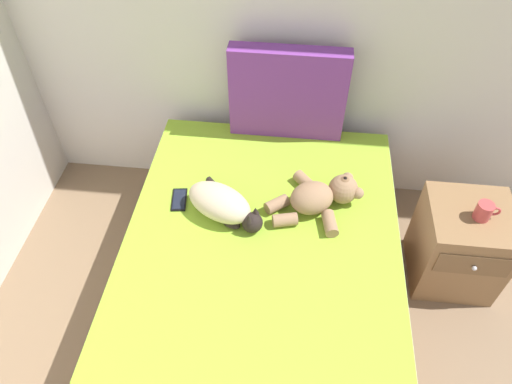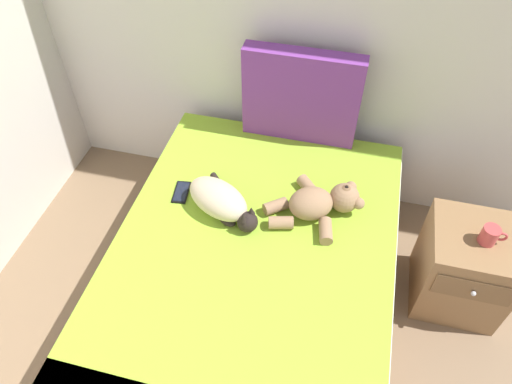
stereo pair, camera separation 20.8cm
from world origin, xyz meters
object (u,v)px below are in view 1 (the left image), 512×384
Objects in this scene: bed at (259,288)px; cat at (223,204)px; nightstand at (459,245)px; patterned_cushion at (288,94)px; mug at (484,211)px; cell_phone at (179,200)px; teddy_bear at (321,196)px.

cat reaches higher than bed.
nightstand is at bearing 20.22° from bed.
patterned_cushion is at bearing 86.32° from bed.
mug reaches higher than nightstand.
bed is 0.46m from cat.
nightstand is (1.47, 0.09, -0.28)m from cell_phone.
cell_phone is at bearing -177.47° from mug.
mug is at bearing 18.82° from bed.
teddy_bear is at bearing 52.09° from bed.
bed is 1.15m from mug.
cat is 3.45× the size of mug.
teddy_bear is at bearing -69.27° from patterned_cushion.
mug reaches higher than bed.
cat is 1.26m from mug.
bed is at bearing -48.63° from cat.
mug is (1.00, -0.53, -0.23)m from patterned_cushion.
cat is (-0.26, -0.65, -0.19)m from patterned_cushion.
bed is 3.96× the size of teddy_bear.
cell_phone is (-0.44, 0.29, 0.28)m from bed.
patterned_cushion is 0.73m from cat.
cat is at bearing -111.61° from patterned_cushion.
mug is at bearing -27.75° from patterned_cushion.
nightstand is at bearing 136.56° from mug.
cell_phone is 0.30× the size of nightstand.
cat is at bearing -15.16° from cell_phone.
bed is 3.04× the size of patterned_cushion.
teddy_bear is at bearing 3.68° from cell_phone.
nightstand is at bearing 6.95° from cat.
patterned_cushion reaches higher than teddy_bear.
patterned_cushion is 0.81m from cell_phone.
patterned_cushion is at bearing 68.39° from cat.
teddy_bear is at bearing -178.48° from mug.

